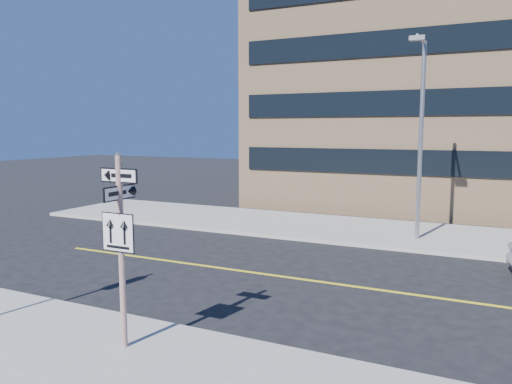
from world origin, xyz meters
The scene contains 4 objects.
ground centered at (0.00, 0.00, 0.00)m, with size 120.00×120.00×0.00m, color black.
sign_pole centered at (0.00, -2.51, 2.44)m, with size 0.92×0.92×4.06m.
streetlight_a centered at (4.00, 10.76, 4.76)m, with size 0.55×2.25×8.00m.
building_brick centered at (2.00, 25.00, 9.00)m, with size 18.00×18.00×18.00m, color tan.
Camera 1 is at (6.81, -10.28, 4.67)m, focal length 35.00 mm.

